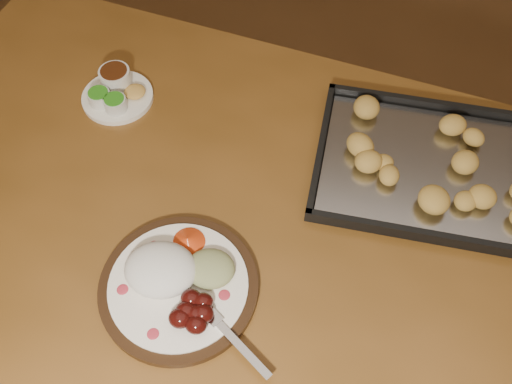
# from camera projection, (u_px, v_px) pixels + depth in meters

# --- Properties ---
(ground) EXTENTS (4.00, 4.00, 0.00)m
(ground) POSITION_uv_depth(u_px,v_px,m) (299.00, 333.00, 1.72)
(ground) COLOR brown
(ground) RESTS_ON ground
(dining_table) EXTENTS (1.65, 1.18, 0.75)m
(dining_table) POSITION_uv_depth(u_px,v_px,m) (235.00, 231.00, 1.17)
(dining_table) COLOR brown
(dining_table) RESTS_ON ground
(dinner_plate) EXTENTS (0.32, 0.28, 0.06)m
(dinner_plate) POSITION_uv_depth(u_px,v_px,m) (178.00, 281.00, 0.98)
(dinner_plate) COLOR black
(dinner_plate) RESTS_ON dining_table
(condiment_saucer) EXTENTS (0.15, 0.15, 0.05)m
(condiment_saucer) POSITION_uv_depth(u_px,v_px,m) (116.00, 92.00, 1.23)
(condiment_saucer) COLOR white
(condiment_saucer) RESTS_ON dining_table
(baking_tray) EXTENTS (0.47, 0.36, 0.05)m
(baking_tray) POSITION_uv_depth(u_px,v_px,m) (432.00, 166.00, 1.12)
(baking_tray) COLOR black
(baking_tray) RESTS_ON dining_table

